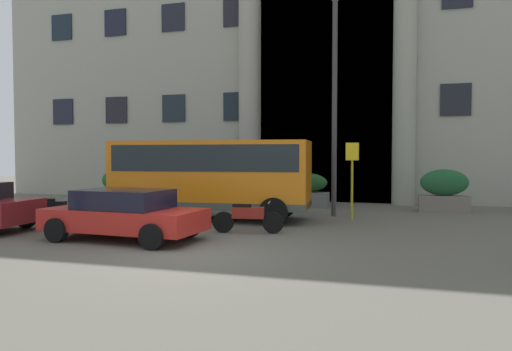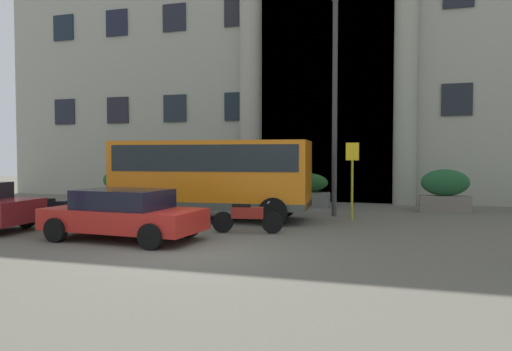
# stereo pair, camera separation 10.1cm
# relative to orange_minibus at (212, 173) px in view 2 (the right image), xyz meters

# --- Properties ---
(ground_plane) EXTENTS (80.00, 64.00, 0.12)m
(ground_plane) POSITION_rel_orange_minibus_xyz_m (1.72, -5.50, -1.67)
(ground_plane) COLOR #5F5B50
(office_building_facade) EXTENTS (33.95, 9.76, 21.17)m
(office_building_facade) POSITION_rel_orange_minibus_xyz_m (1.73, 11.97, 8.96)
(office_building_facade) COLOR #9B9B8B
(office_building_facade) RESTS_ON ground_plane
(orange_minibus) EXTENTS (6.80, 2.97, 2.69)m
(orange_minibus) POSITION_rel_orange_minibus_xyz_m (0.00, 0.00, 0.00)
(orange_minibus) COLOR orange
(orange_minibus) RESTS_ON ground_plane
(bus_stop_sign) EXTENTS (0.44, 0.08, 2.64)m
(bus_stop_sign) POSITION_rel_orange_minibus_xyz_m (4.59, 1.41, 0.02)
(bus_stop_sign) COLOR #9CA017
(bus_stop_sign) RESTS_ON ground_plane
(hedge_planter_entrance_right) EXTENTS (1.83, 0.97, 1.19)m
(hedge_planter_entrance_right) POSITION_rel_orange_minibus_xyz_m (-3.55, 4.69, -1.04)
(hedge_planter_entrance_right) COLOR #6E665B
(hedge_planter_entrance_right) RESTS_ON ground_plane
(hedge_planter_west) EXTENTS (1.41, 0.80, 1.47)m
(hedge_planter_west) POSITION_rel_orange_minibus_xyz_m (-7.26, 5.36, -0.90)
(hedge_planter_west) COLOR gray
(hedge_planter_west) RESTS_ON ground_plane
(hedge_planter_far_east) EXTENTS (2.17, 0.82, 1.48)m
(hedge_planter_far_east) POSITION_rel_orange_minibus_xyz_m (2.22, 4.96, -0.90)
(hedge_planter_far_east) COLOR slate
(hedge_planter_far_east) RESTS_ON ground_plane
(hedge_planter_far_west) EXTENTS (1.87, 0.75, 1.67)m
(hedge_planter_far_west) POSITION_rel_orange_minibus_xyz_m (7.85, 4.67, -0.80)
(hedge_planter_far_west) COLOR slate
(hedge_planter_far_west) RESTS_ON ground_plane
(white_taxi_kerbside) EXTENTS (4.24, 2.23, 1.32)m
(white_taxi_kerbside) POSITION_rel_orange_minibus_xyz_m (-0.73, -4.32, -0.93)
(white_taxi_kerbside) COLOR red
(white_taxi_kerbside) RESTS_ON ground_plane
(scooter_by_planter) EXTENTS (2.00, 0.74, 0.89)m
(scooter_by_planter) POSITION_rel_orange_minibus_xyz_m (-4.57, -2.46, -1.15)
(scooter_by_planter) COLOR black
(scooter_by_planter) RESTS_ON ground_plane
(motorcycle_far_end) EXTENTS (2.02, 0.55, 0.89)m
(motorcycle_far_end) POSITION_rel_orange_minibus_xyz_m (-1.09, -2.55, -1.15)
(motorcycle_far_end) COLOR black
(motorcycle_far_end) RESTS_ON ground_plane
(motorcycle_near_kerb) EXTENTS (2.01, 0.61, 0.89)m
(motorcycle_near_kerb) POSITION_rel_orange_minibus_xyz_m (1.99, -2.36, -1.15)
(motorcycle_near_kerb) COLOR black
(motorcycle_near_kerb) RESTS_ON ground_plane
(lamppost_plaza_centre) EXTENTS (0.40, 0.40, 8.11)m
(lamppost_plaza_centre) POSITION_rel_orange_minibus_xyz_m (3.88, 2.18, 3.08)
(lamppost_plaza_centre) COLOR #383739
(lamppost_plaza_centre) RESTS_ON ground_plane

